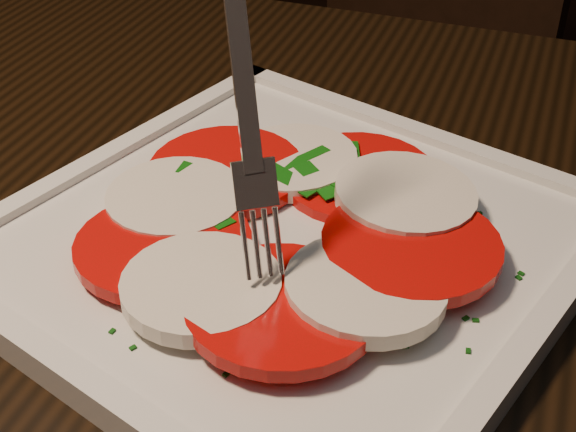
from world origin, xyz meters
The scene contains 5 objects.
table centered at (-0.15, 0.17, 0.65)m, with size 1.23×0.85×0.75m.
chair centered at (-0.21, 1.03, 0.53)m, with size 0.50×0.50×0.93m.
plate centered at (-0.08, 0.18, 0.76)m, with size 0.32×0.32×0.01m, color silver.
caprese_salad centered at (-0.08, 0.18, 0.77)m, with size 0.26×0.25×0.02m.
fork centered at (-0.10, 0.16, 0.88)m, with size 0.03×0.09×0.19m, color white, non-canonical shape.
Camera 1 is at (0.06, -0.17, 1.06)m, focal length 50.00 mm.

